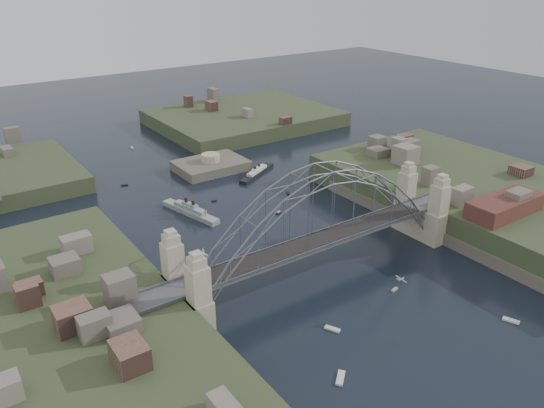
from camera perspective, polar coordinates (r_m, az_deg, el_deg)
The scene contains 25 objects.
ground at distance 117.77m, azimuth 5.07°, elevation -7.40°, with size 500.00×500.00×0.00m, color black.
bridge at distance 111.82m, azimuth 5.30°, elevation -2.02°, with size 84.00×13.80×24.60m.
shore_west at distance 96.90m, azimuth -23.19°, elevation -16.10°, with size 50.50×90.00×12.00m.
shore_east at distance 156.34m, azimuth 21.50°, elevation 0.04°, with size 50.50×90.00×12.00m.
headland_ne at distance 227.25m, azimuth -3.00°, elevation 8.68°, with size 70.00×55.00×9.50m, color #344023.
fort_island at distance 176.52m, azimuth -6.51°, elevation 3.54°, with size 22.00×16.00×9.40m.
wharf_shed at distance 136.09m, azimuth 23.56°, elevation -0.18°, with size 20.00×8.00×4.00m, color #592D26.
finger_pier at distance 130.23m, azimuth 26.79°, elevation -6.52°, with size 4.00×22.00×1.40m, color #525154.
naval_cruiser_near at distance 145.16m, azimuth -8.70°, elevation -0.75°, with size 7.38×20.42×6.10m.
naval_cruiser_far at distance 181.32m, azimuth -20.25°, elevation 3.11°, with size 6.49×15.63×5.28m.
ocean_liner at distance 170.93m, azimuth -1.61°, elevation 3.37°, with size 17.62×11.25×4.59m.
aeroplane at distance 103.81m, azimuth 13.53°, elevation -7.80°, with size 1.51×2.83×0.41m.
small_boat_a at distance 124.92m, azimuth -7.38°, elevation -5.05°, with size 1.53×2.26×2.38m.
small_boat_b at distance 144.11m, azimuth 0.70°, elevation -0.93°, with size 1.60×0.64×1.43m.
small_boat_c at distance 101.75m, azimuth 6.44°, elevation -13.10°, with size 2.12×3.00×0.45m.
small_boat_d at distance 156.84m, azimuth 1.70°, elevation 1.17°, with size 1.41×2.12×0.45m.
small_boat_e at distance 147.21m, azimuth -19.69°, elevation -1.95°, with size 2.06×3.34×0.45m.
small_boat_f at distance 152.46m, azimuth -6.19°, elevation 0.32°, with size 1.50×0.56×0.45m.
small_boat_g at distance 112.60m, azimuth 24.12°, elevation -11.28°, with size 2.02×3.17×0.45m.
small_boat_h at distance 168.60m, azimuth -15.45°, elevation 1.95°, with size 2.14×1.36×0.45m.
small_boat_i at distance 142.81m, azimuth 12.41°, elevation -1.52°, with size 2.13×1.97×2.38m.
small_boat_j at distance 91.99m, azimuth 7.30°, elevation -17.93°, with size 3.34×3.08×0.45m.
small_boat_k at distance 202.80m, azimuth -14.70°, elevation 5.85°, with size 0.88×1.85×1.43m.
small_boat_l at distance 123.64m, azimuth -19.38°, elevation -6.69°, with size 1.19×2.31×2.38m.
small_boat_m at distance 114.59m, azimuth 12.92°, elevation -8.89°, with size 1.92×0.95×0.45m.
Camera 1 is at (-65.65, -75.90, 61.63)m, focal length 35.33 mm.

